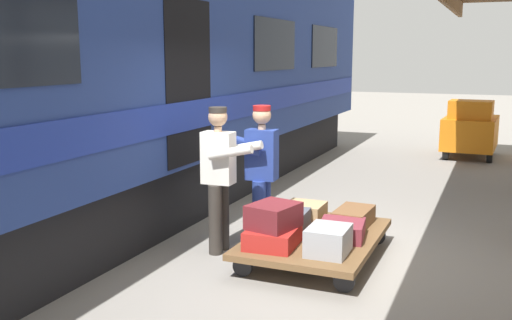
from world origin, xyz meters
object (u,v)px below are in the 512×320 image
at_px(suitcase_slate_roller, 290,222).
at_px(suitcase_maroon_trunk, 274,216).
at_px(suitcase_tan_vintage, 305,211).
at_px(train_car, 89,72).
at_px(baggage_tug, 470,130).
at_px(suitcase_brown_leather, 354,217).
at_px(suitcase_burgundy_valise, 342,230).
at_px(suitcase_red_plastic, 273,237).
at_px(porter_in_overalls, 260,171).
at_px(luggage_cart, 315,238).
at_px(porter_by_door, 220,174).
at_px(suitcase_gray_aluminum, 328,240).

bearing_deg(suitcase_slate_roller, suitcase_maroon_trunk, 89.89).
bearing_deg(suitcase_tan_vintage, train_car, 6.79).
bearing_deg(baggage_tug, suitcase_brown_leather, 82.68).
bearing_deg(suitcase_burgundy_valise, suitcase_red_plastic, 41.89).
distance_m(suitcase_tan_vintage, suitcase_maroon_trunk, 1.09).
xyz_separation_m(suitcase_slate_roller, suitcase_red_plastic, (-0.00, 0.55, -0.02)).
bearing_deg(suitcase_brown_leather, suitcase_tan_vintage, 0.00).
relative_size(suitcase_red_plastic, porter_in_overalls, 0.34).
bearing_deg(porter_in_overalls, suitcase_red_plastic, 121.11).
height_order(luggage_cart, suitcase_tan_vintage, suitcase_tan_vintage).
bearing_deg(train_car, suitcase_brown_leather, -174.38).
height_order(train_car, porter_by_door, train_car).
relative_size(suitcase_brown_leather, suitcase_tan_vintage, 1.35).
relative_size(suitcase_red_plastic, porter_by_door, 0.34).
bearing_deg(porter_by_door, porter_in_overalls, -130.94).
relative_size(suitcase_tan_vintage, porter_by_door, 0.27).
xyz_separation_m(suitcase_burgundy_valise, suitcase_brown_leather, (0.00, -0.55, 0.01)).
bearing_deg(suitcase_slate_roller, luggage_cart, 180.00).
xyz_separation_m(train_car, porter_by_door, (-2.10, 0.38, -1.14)).
height_order(suitcase_maroon_trunk, porter_by_door, porter_by_door).
distance_m(suitcase_gray_aluminum, suitcase_brown_leather, 1.10).
height_order(train_car, porter_in_overalls, train_car).
height_order(luggage_cart, porter_by_door, porter_by_door).
distance_m(suitcase_brown_leather, porter_in_overalls, 1.24).
relative_size(suitcase_maroon_trunk, baggage_tug, 0.29).
height_order(luggage_cart, suitcase_gray_aluminum, suitcase_gray_aluminum).
relative_size(luggage_cart, baggage_tug, 1.14).
xyz_separation_m(train_car, suitcase_red_plastic, (-2.89, 0.75, -1.68)).
xyz_separation_m(train_car, suitcase_brown_leather, (-3.50, -0.34, -1.68)).
height_order(suitcase_burgundy_valise, suitcase_tan_vintage, suitcase_tan_vintage).
distance_m(suitcase_red_plastic, baggage_tug, 8.46).
distance_m(suitcase_red_plastic, suitcase_burgundy_valise, 0.82).
distance_m(train_car, baggage_tug, 8.89).
bearing_deg(suitcase_maroon_trunk, suitcase_red_plastic, 91.96).
relative_size(suitcase_slate_roller, suitcase_tan_vintage, 1.25).
distance_m(train_car, porter_by_door, 2.41).
bearing_deg(luggage_cart, suitcase_maroon_trunk, 59.43).
bearing_deg(baggage_tug, suitcase_slate_roller, 78.81).
bearing_deg(suitcase_slate_roller, suitcase_brown_leather, -138.11).
xyz_separation_m(train_car, suitcase_gray_aluminum, (-3.50, 0.75, -1.64)).
bearing_deg(suitcase_maroon_trunk, porter_in_overalls, -57.94).
distance_m(suitcase_maroon_trunk, porter_in_overalls, 0.92).
bearing_deg(porter_by_door, suitcase_brown_leather, -152.61).
relative_size(suitcase_tan_vintage, suitcase_maroon_trunk, 0.90).
xyz_separation_m(luggage_cart, suitcase_red_plastic, (0.31, 0.55, 0.14)).
relative_size(luggage_cart, suitcase_maroon_trunk, 3.89).
bearing_deg(suitcase_gray_aluminum, luggage_cart, -60.86).
bearing_deg(luggage_cart, suitcase_red_plastic, 60.86).
xyz_separation_m(suitcase_brown_leather, suitcase_maroon_trunk, (0.61, 1.07, 0.22)).
height_order(suitcase_tan_vintage, porter_by_door, porter_by_door).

